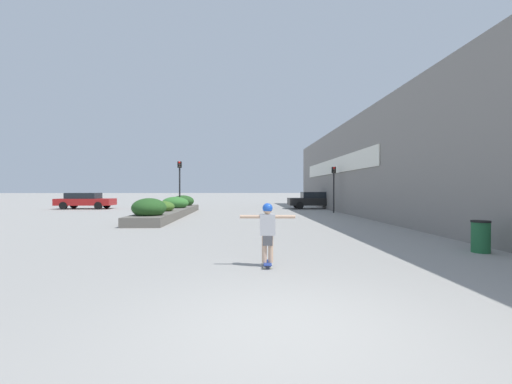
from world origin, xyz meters
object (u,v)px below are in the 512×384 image
object	(u,v)px
trash_bin	(481,236)
car_center_left	(314,200)
skateboarder	(268,227)
traffic_light_left	(180,178)
skateboard	(268,264)
car_center_right	(405,199)
traffic_light_right	(334,181)
car_leftmost	(85,200)

from	to	relation	value
trash_bin	car_center_left	bearing A→B (deg)	90.35
trash_bin	car_center_left	xyz separation A→B (m)	(-0.13, 20.78, 0.34)
skateboarder	traffic_light_left	bearing A→B (deg)	109.34
skateboard	skateboarder	bearing A→B (deg)	0.00
car_center_right	traffic_light_left	world-z (taller)	traffic_light_left
car_center_left	trash_bin	bearing A→B (deg)	-179.65
trash_bin	car_center_right	distance (m)	23.44
skateboarder	car_center_right	xyz separation A→B (m)	(14.40, 23.31, -0.09)
skateboarder	traffic_light_left	size ratio (longest dim) A/B	0.36
skateboarder	trash_bin	xyz separation A→B (m)	(5.90, 1.46, -0.45)
skateboard	traffic_light_left	distance (m)	17.94
car_center_right	traffic_light_right	bearing A→B (deg)	-52.88
trash_bin	traffic_light_right	distance (m)	15.67
skateboard	car_leftmost	bearing A→B (deg)	124.91
traffic_light_left	trash_bin	bearing A→B (deg)	-54.97
car_center_left	traffic_light_left	world-z (taller)	traffic_light_left
skateboarder	trash_bin	size ratio (longest dim) A/B	1.51
car_center_right	trash_bin	bearing A→B (deg)	-21.25
car_leftmost	traffic_light_left	bearing A→B (deg)	58.06
car_leftmost	traffic_light_left	distance (m)	11.00
skateboard	car_center_left	xyz separation A→B (m)	(5.78, 22.24, 0.71)
car_center_right	traffic_light_left	bearing A→B (deg)	-72.14
car_center_right	traffic_light_right	xyz separation A→B (m)	(-8.31, -6.29, 1.49)
car_leftmost	traffic_light_right	size ratio (longest dim) A/B	1.40
car_leftmost	trash_bin	bearing A→B (deg)	43.36
car_center_left	traffic_light_left	xyz separation A→B (m)	(-10.80, -5.19, 1.73)
traffic_light_left	traffic_light_right	xyz separation A→B (m)	(11.11, -0.03, -0.21)
trash_bin	traffic_light_left	bearing A→B (deg)	125.03
car_center_left	car_center_right	bearing A→B (deg)	-82.93
skateboarder	car_leftmost	xyz separation A→B (m)	(-14.24, 22.79, -0.14)
car_center_left	car_center_right	size ratio (longest dim) A/B	0.95
skateboarder	skateboard	bearing A→B (deg)	0.00
skateboarder	car_center_left	world-z (taller)	car_center_left
traffic_light_left	skateboard	bearing A→B (deg)	-73.58
trash_bin	car_center_right	xyz separation A→B (m)	(8.50, 21.85, 0.36)
car_leftmost	car_center_right	size ratio (longest dim) A/B	0.99
car_leftmost	car_center_right	world-z (taller)	car_center_right
skateboarder	traffic_light_left	xyz separation A→B (m)	(-5.02, 17.05, 1.61)
skateboard	car_center_left	world-z (taller)	car_center_left
car_center_left	car_center_right	xyz separation A→B (m)	(8.62, 1.07, 0.02)
skateboard	trash_bin	bearing A→B (deg)	16.80
traffic_light_right	traffic_light_left	bearing A→B (deg)	179.84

